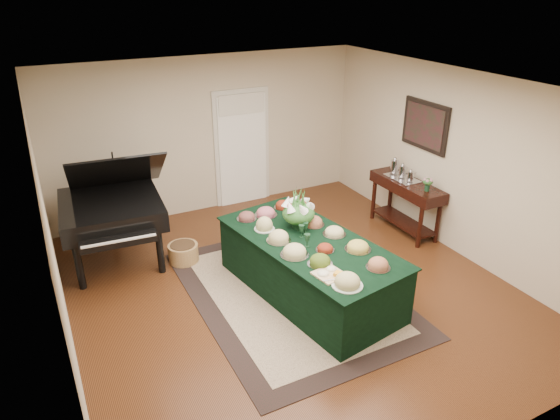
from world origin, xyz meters
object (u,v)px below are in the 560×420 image
floral_centerpiece (299,210)px  grand_piano (112,209)px  buffet_table (309,267)px  mahogany_sideboard (406,192)px

floral_centerpiece → grand_piano: grand_piano is taller
buffet_table → floral_centerpiece: (0.05, 0.39, 0.66)m
grand_piano → mahogany_sideboard: size_ratio=1.26×
buffet_table → floral_centerpiece: floral_centerpiece is taller
buffet_table → grand_piano: grand_piano is taller
floral_centerpiece → buffet_table: bearing=-97.8°
mahogany_sideboard → buffet_table: bearing=-159.1°
floral_centerpiece → mahogany_sideboard: (2.28, 0.50, -0.38)m
grand_piano → mahogany_sideboard: 4.55m
buffet_table → mahogany_sideboard: 2.51m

